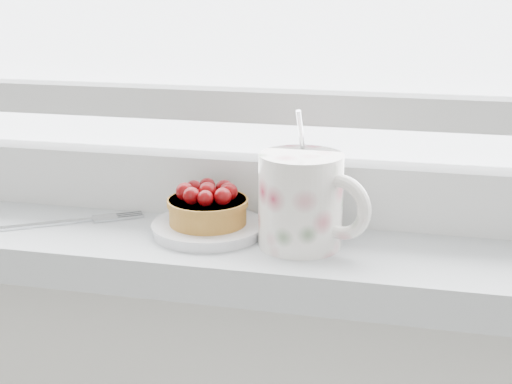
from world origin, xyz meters
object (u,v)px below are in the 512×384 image
(fork, at_px, (63,222))
(raspberry_tart, at_px, (208,206))
(saucer, at_px, (208,228))
(floral_mug, at_px, (303,199))

(fork, bearing_deg, raspberry_tart, 2.75)
(saucer, height_order, fork, saucer)
(saucer, xyz_separation_m, floral_mug, (0.11, -0.01, 0.05))
(raspberry_tart, xyz_separation_m, fork, (-0.17, -0.01, -0.03))
(saucer, relative_size, fork, 0.76)
(raspberry_tart, bearing_deg, fork, -177.25)
(saucer, height_order, raspberry_tart, raspberry_tart)
(saucer, distance_m, fork, 0.17)
(raspberry_tart, relative_size, floral_mug, 0.63)
(floral_mug, xyz_separation_m, fork, (-0.28, 0.01, -0.05))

